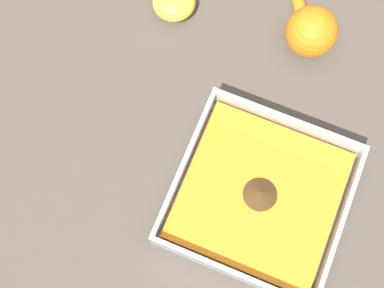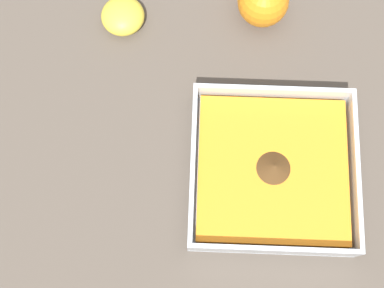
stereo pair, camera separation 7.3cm
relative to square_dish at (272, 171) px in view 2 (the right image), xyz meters
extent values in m
plane|color=brown|center=(0.01, -0.01, -0.02)|extent=(4.00, 4.00, 0.00)
cube|color=silver|center=(0.00, 0.00, -0.01)|extent=(0.22, 0.22, 0.01)
cube|color=silver|center=(0.00, 0.11, 0.01)|extent=(0.22, 0.01, 0.04)
cube|color=silver|center=(0.00, -0.11, 0.01)|extent=(0.22, 0.01, 0.04)
cube|color=silver|center=(0.11, 0.00, 0.01)|extent=(0.01, 0.21, 0.04)
cube|color=silver|center=(-0.11, 0.00, 0.01)|extent=(0.01, 0.21, 0.04)
cube|color=orange|center=(0.00, 0.00, 0.00)|extent=(0.20, 0.20, 0.02)
cone|color=#4C3319|center=(0.00, 0.00, 0.02)|extent=(0.05, 0.05, 0.01)
sphere|color=orange|center=(-0.25, -0.01, 0.02)|extent=(0.08, 0.08, 0.08)
ellipsoid|color=yellow|center=(-0.23, -0.22, 0.00)|extent=(0.06, 0.06, 0.04)
camera|label=1|loc=(0.16, -0.03, 0.71)|focal=50.00mm
camera|label=2|loc=(0.18, -0.10, 0.71)|focal=50.00mm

